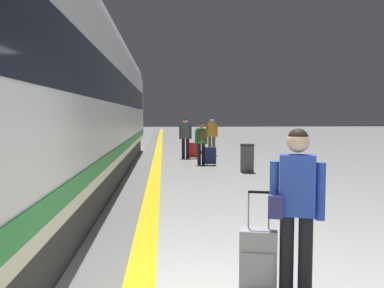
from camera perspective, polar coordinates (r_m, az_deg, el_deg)
name	(u,v)px	position (r m, az deg, el deg)	size (l,w,h in m)	color
safety_line_strip	(155,171)	(13.39, -5.15, -3.84)	(0.36, 80.00, 0.01)	yellow
tactile_edge_band	(143,171)	(13.40, -6.83, -3.84)	(0.74, 80.00, 0.01)	slate
high_speed_train	(43,84)	(9.15, -20.10, 7.93)	(2.94, 26.63, 4.97)	#38383D
traveller_foreground	(295,201)	(4.21, 14.28, -7.77)	(0.57, 0.34, 1.72)	black
rolling_suitcase_foreground	(258,259)	(4.42, 9.24, -15.58)	(0.42, 0.31, 1.06)	#9E9EA3
passenger_near	(212,133)	(18.77, 2.79, 1.57)	(0.54, 0.26, 1.76)	brown
duffel_bag_near	(206,152)	(18.49, 1.91, -1.16)	(0.44, 0.26, 0.36)	black
passenger_mid	(201,139)	(15.09, 1.34, 0.67)	(0.48, 0.37, 1.59)	black
suitcase_mid	(211,156)	(14.93, 2.62, -1.63)	(0.39, 0.25, 0.66)	#19234C
passenger_far	(185,135)	(17.29, -0.93, 1.28)	(0.54, 0.22, 1.72)	black
suitcase_far	(193,150)	(17.18, 0.17, -0.86)	(0.38, 0.24, 0.67)	#A51E1E
waste_bin	(247,158)	(13.28, 7.74, -1.95)	(0.46, 0.46, 0.91)	#4C4C51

